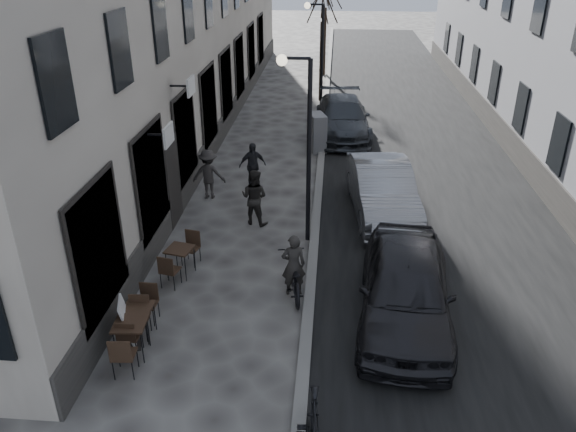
# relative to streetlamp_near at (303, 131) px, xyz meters

# --- Properties ---
(ground) EXTENTS (120.00, 120.00, 0.00)m
(ground) POSITION_rel_streetlamp_near_xyz_m (0.17, -6.00, -3.16)
(ground) COLOR #3B3835
(ground) RESTS_ON ground
(road) EXTENTS (7.30, 60.00, 0.00)m
(road) POSITION_rel_streetlamp_near_xyz_m (4.02, 10.00, -3.16)
(road) COLOR black
(road) RESTS_ON ground
(kerb) EXTENTS (0.25, 60.00, 0.12)m
(kerb) POSITION_rel_streetlamp_near_xyz_m (0.37, 10.00, -3.10)
(kerb) COLOR slate
(kerb) RESTS_ON ground
(streetlamp_near) EXTENTS (0.90, 0.28, 5.09)m
(streetlamp_near) POSITION_rel_streetlamp_near_xyz_m (0.00, 0.00, 0.00)
(streetlamp_near) COLOR black
(streetlamp_near) RESTS_ON ground
(streetlamp_far) EXTENTS (0.90, 0.28, 5.09)m
(streetlamp_far) POSITION_rel_streetlamp_near_xyz_m (0.00, 12.00, 0.00)
(streetlamp_far) COLOR black
(streetlamp_far) RESTS_ON ground
(tree_near) EXTENTS (2.40, 2.40, 5.70)m
(tree_near) POSITION_rel_streetlamp_near_xyz_m (0.07, 15.00, 1.50)
(tree_near) COLOR black
(tree_near) RESTS_ON ground
(bistro_set_a) EXTENTS (0.68, 1.59, 0.93)m
(bistro_set_a) POSITION_rel_streetlamp_near_xyz_m (-3.11, -5.14, -2.68)
(bistro_set_a) COLOR black
(bistro_set_a) RESTS_ON ground
(bistro_set_b) EXTENTS (0.62, 1.49, 0.88)m
(bistro_set_b) POSITION_rel_streetlamp_near_xyz_m (-3.15, -4.57, -2.71)
(bistro_set_b) COLOR black
(bistro_set_b) RESTS_ON ground
(bistro_set_c) EXTENTS (0.73, 1.55, 0.89)m
(bistro_set_c) POSITION_rel_streetlamp_near_xyz_m (-2.90, -2.09, -2.70)
(bistro_set_c) COLOR black
(bistro_set_c) RESTS_ON ground
(sign_board) EXTENTS (0.52, 0.67, 1.05)m
(sign_board) POSITION_rel_streetlamp_near_xyz_m (-3.29, -4.78, -2.73)
(sign_board) COLOR black
(sign_board) RESTS_ON ground
(utility_cabinet) EXTENTS (0.82, 1.11, 1.49)m
(utility_cabinet) POSITION_rel_streetlamp_near_xyz_m (0.16, 7.32, -2.42)
(utility_cabinet) COLOR slate
(utility_cabinet) RESTS_ON ground
(bicycle) EXTENTS (0.98, 1.91, 0.95)m
(bicycle) POSITION_rel_streetlamp_near_xyz_m (-0.03, -2.68, -2.68)
(bicycle) COLOR black
(bicycle) RESTS_ON ground
(cyclist_rider) EXTENTS (0.63, 0.48, 1.56)m
(cyclist_rider) POSITION_rel_streetlamp_near_xyz_m (-0.03, -2.68, -2.38)
(cyclist_rider) COLOR #272522
(cyclist_rider) RESTS_ON ground
(pedestrian_near) EXTENTS (0.98, 0.87, 1.68)m
(pedestrian_near) POSITION_rel_streetlamp_near_xyz_m (-1.44, 0.88, -2.32)
(pedestrian_near) COLOR black
(pedestrian_near) RESTS_ON ground
(pedestrian_mid) EXTENTS (1.06, 0.62, 1.63)m
(pedestrian_mid) POSITION_rel_streetlamp_near_xyz_m (-3.15, 2.57, -2.35)
(pedestrian_mid) COLOR #2E2A28
(pedestrian_mid) RESTS_ON ground
(pedestrian_far) EXTENTS (1.00, 0.73, 1.58)m
(pedestrian_far) POSITION_rel_streetlamp_near_xyz_m (-1.86, 3.52, -2.37)
(pedestrian_far) COLOR black
(pedestrian_far) RESTS_ON ground
(car_near) EXTENTS (2.39, 5.04, 1.66)m
(car_near) POSITION_rel_streetlamp_near_xyz_m (2.47, -3.51, -2.33)
(car_near) COLOR black
(car_near) RESTS_ON ground
(car_mid) EXTENTS (2.16, 4.96, 1.59)m
(car_mid) POSITION_rel_streetlamp_near_xyz_m (2.32, 1.84, -2.37)
(car_mid) COLOR gray
(car_mid) RESTS_ON ground
(car_far) EXTENTS (2.47, 5.41, 1.53)m
(car_far) POSITION_rel_streetlamp_near_xyz_m (1.17, 9.37, -2.39)
(car_far) COLOR #31353A
(car_far) RESTS_ON ground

